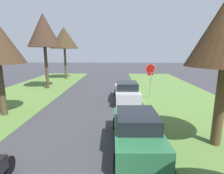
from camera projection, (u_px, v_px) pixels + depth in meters
name	position (u px, v px, depth m)	size (l,w,h in m)	color
stop_sign_far	(150.00, 74.00, 14.54)	(0.81, 0.63, 2.93)	#9EA0A5
street_tree_left_mid_b	(44.00, 31.00, 17.76)	(3.35, 3.35, 7.70)	#48352A
street_tree_left_far	(64.00, 38.00, 24.47)	(3.89, 3.89, 7.20)	#4A3E28
parked_sedan_green	(136.00, 130.00, 7.38)	(2.04, 4.44, 1.57)	#28663D
parked_sedan_silver	(127.00, 92.00, 14.25)	(2.04, 4.44, 1.57)	#BCBCC1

